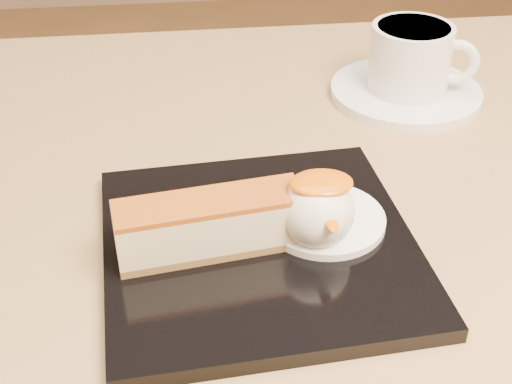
{
  "coord_description": "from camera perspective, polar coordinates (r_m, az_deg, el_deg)",
  "views": [
    {
      "loc": [
        -0.07,
        -0.42,
        1.05
      ],
      "look_at": [
        -0.02,
        -0.01,
        0.76
      ],
      "focal_mm": 50.0,
      "sensor_mm": 36.0,
      "label": 1
    }
  ],
  "objects": [
    {
      "name": "mint_sprig",
      "position": [
        0.54,
        1.93,
        -0.52
      ],
      "size": [
        0.03,
        0.02,
        0.0
      ],
      "color": "green",
      "rests_on": "cream_smear"
    },
    {
      "name": "table",
      "position": [
        0.65,
        1.62,
        -13.93
      ],
      "size": [
        0.8,
        0.8,
        0.72
      ],
      "color": "black",
      "rests_on": "ground"
    },
    {
      "name": "dessert_plate",
      "position": [
        0.51,
        0.27,
        -4.38
      ],
      "size": [
        0.23,
        0.23,
        0.01
      ],
      "primitive_type": "cube",
      "rotation": [
        0.0,
        0.0,
        0.07
      ],
      "color": "black",
      "rests_on": "table"
    },
    {
      "name": "cheesecake",
      "position": [
        0.49,
        -3.71,
        -2.62
      ],
      "size": [
        0.13,
        0.05,
        0.04
      ],
      "rotation": [
        0.0,
        0.0,
        0.14
      ],
      "color": "brown",
      "rests_on": "dessert_plate"
    },
    {
      "name": "ice_cream_scoop",
      "position": [
        0.5,
        4.94,
        -1.52
      ],
      "size": [
        0.05,
        0.05,
        0.05
      ],
      "primitive_type": "sphere",
      "color": "white",
      "rests_on": "cream_smear"
    },
    {
      "name": "coffee_cup",
      "position": [
        0.72,
        12.4,
        10.52
      ],
      "size": [
        0.1,
        0.08,
        0.06
      ],
      "rotation": [
        0.0,
        0.0,
        -0.34
      ],
      "color": "white",
      "rests_on": "saucer"
    },
    {
      "name": "mango_sauce",
      "position": [
        0.49,
        5.26,
        0.72
      ],
      "size": [
        0.04,
        0.03,
        0.01
      ],
      "primitive_type": "ellipsoid",
      "color": "#DB6206",
      "rests_on": "ice_cream_scoop"
    },
    {
      "name": "cream_smear",
      "position": [
        0.53,
        5.48,
        -2.17
      ],
      "size": [
        0.09,
        0.09,
        0.01
      ],
      "primitive_type": "cylinder",
      "color": "white",
      "rests_on": "dessert_plate"
    },
    {
      "name": "saucer",
      "position": [
        0.74,
        11.87,
        7.82
      ],
      "size": [
        0.15,
        0.15,
        0.01
      ],
      "primitive_type": "cylinder",
      "color": "white",
      "rests_on": "table"
    }
  ]
}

